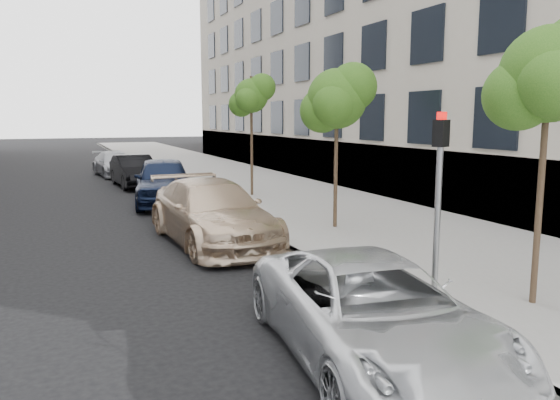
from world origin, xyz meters
TOP-DOWN VIEW (x-y plane):
  - ground at (0.00, 0.00)m, footprint 160.00×160.00m
  - sidewalk at (4.30, 24.00)m, footprint 6.40×72.00m
  - curb at (1.18, 24.00)m, footprint 0.15×72.00m
  - tree_near at (3.23, 1.50)m, footprint 1.76×1.56m
  - tree_mid at (3.23, 8.00)m, footprint 1.85×1.65m
  - tree_far at (3.23, 14.50)m, footprint 1.62×1.42m
  - signal_pole at (1.98, 2.37)m, footprint 0.29×0.26m
  - minivan at (-0.10, 0.95)m, footprint 2.66×4.84m
  - suv at (-0.17, 7.94)m, footprint 2.38×5.31m
  - sedan_blue at (-0.10, 14.38)m, footprint 2.68×5.08m
  - sedan_black at (-0.36, 19.75)m, footprint 1.72×4.26m
  - sedan_rear at (-0.67, 24.58)m, footprint 2.17×4.43m

SIDE VIEW (x-z plane):
  - ground at x=0.00m, z-range 0.00..0.00m
  - sidewalk at x=4.30m, z-range 0.00..0.14m
  - curb at x=1.18m, z-range 0.00..0.14m
  - sedan_rear at x=-0.67m, z-range 0.00..1.24m
  - minivan at x=-0.10m, z-range 0.00..1.29m
  - sedan_black at x=-0.36m, z-range 0.00..1.38m
  - suv at x=-0.17m, z-range 0.00..1.51m
  - sedan_blue at x=-0.10m, z-range 0.00..1.65m
  - signal_pole at x=1.98m, z-range 0.52..3.48m
  - tree_mid at x=3.23m, z-range 1.36..5.62m
  - tree_near at x=3.23m, z-range 1.46..5.84m
  - tree_far at x=3.23m, z-range 1.56..6.01m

